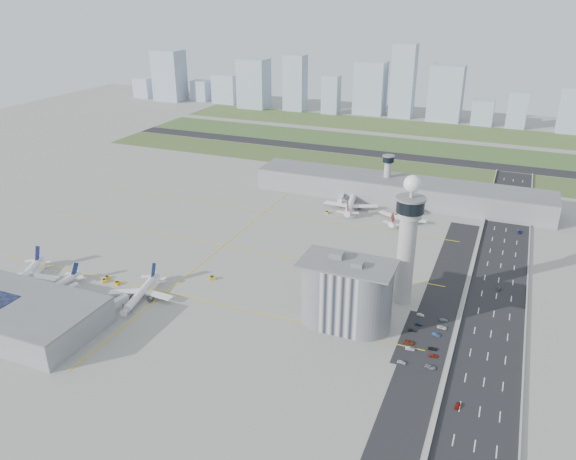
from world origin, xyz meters
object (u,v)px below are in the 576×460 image
at_px(tug_1, 104,280).
at_px(airplane_near_b, 52,284).
at_px(admin_building, 346,294).
at_px(airplane_far_a, 351,200).
at_px(car_lot_2, 409,342).
at_px(car_lot_9, 436,335).
at_px(car_lot_10, 442,327).
at_px(car_hw_0, 458,406).
at_px(car_lot_6, 430,367).
at_px(airplane_near_c, 140,289).
at_px(car_lot_8, 433,349).
at_px(jet_bridge_near_1, 54,300).
at_px(tug_3, 212,278).
at_px(secondary_tower, 387,173).
at_px(tug_2, 117,283).
at_px(jet_bridge_near_0, 8,288).
at_px(car_lot_1, 410,349).
at_px(car_lot_5, 420,315).
at_px(car_lot_3, 412,330).
at_px(car_lot_7, 433,356).
at_px(airplane_near_a, 23,273).
at_px(car_hw_2, 519,232).
at_px(car_hw_4, 501,199).
at_px(car_hw_1, 499,288).
at_px(tug_5, 398,215).
at_px(airplane_far_b, 403,212).
at_px(jet_bridge_far_0, 342,197).
at_px(tug_4, 327,212).
at_px(car_lot_11, 444,320).
at_px(tug_0, 107,277).
at_px(jet_bridge_near_2, 104,312).
at_px(car_lot_4, 419,324).
at_px(car_lot_0, 402,362).
at_px(jet_bridge_far_1, 411,206).

bearing_deg(tug_1, airplane_near_b, 1.58).
height_order(admin_building, airplane_far_a, admin_building).
distance_m(car_lot_2, car_lot_9, 14.46).
height_order(car_lot_10, car_hw_0, car_hw_0).
height_order(admin_building, car_lot_6, admin_building).
relative_size(airplane_near_c, car_lot_8, 10.53).
distance_m(jet_bridge_near_1, tug_3, 77.65).
relative_size(secondary_tower, tug_2, 10.27).
height_order(jet_bridge_near_0, car_lot_8, jet_bridge_near_0).
distance_m(car_lot_1, car_lot_5, 28.89).
height_order(car_lot_3, car_lot_7, car_lot_7).
height_order(airplane_near_a, car_hw_2, airplane_near_a).
bearing_deg(car_lot_3, admin_building, 89.44).
height_order(car_hw_0, car_hw_4, car_hw_0).
bearing_deg(jet_bridge_near_0, airplane_near_a, 13.04).
bearing_deg(car_hw_0, car_hw_1, 90.79).
distance_m(tug_1, tug_5, 193.62).
relative_size(car_lot_6, car_lot_10, 1.02).
bearing_deg(airplane_near_b, airplane_far_b, 143.41).
bearing_deg(jet_bridge_near_1, airplane_near_b, 56.87).
bearing_deg(car_lot_10, jet_bridge_far_0, 33.24).
height_order(car_lot_2, car_lot_6, car_lot_2).
relative_size(airplane_near_a, car_lot_1, 10.75).
bearing_deg(secondary_tower, airplane_near_c, -112.15).
distance_m(car_lot_3, car_lot_6, 26.95).
distance_m(airplane_near_c, jet_bridge_near_0, 68.55).
bearing_deg(tug_4, jet_bridge_far_0, 81.92).
relative_size(jet_bridge_near_0, car_lot_11, 3.62).
distance_m(jet_bridge_near_0, tug_0, 47.65).
xyz_separation_m(jet_bridge_far_0, car_lot_6, (92.12, -173.22, -2.23)).
relative_size(airplane_near_c, tug_4, 12.97).
xyz_separation_m(airplane_near_c, tug_0, (-29.48, 10.89, -4.73)).
height_order(airplane_near_b, jet_bridge_near_2, airplane_near_b).
bearing_deg(car_lot_7, car_hw_4, -9.64).
distance_m(airplane_near_a, jet_bridge_near_2, 61.61).
distance_m(car_lot_4, car_lot_11, 12.85).
relative_size(airplane_near_c, car_lot_5, 11.57).
xyz_separation_m(jet_bridge_near_0, jet_bridge_near_1, (30.00, 0.00, 0.00)).
distance_m(tug_0, car_lot_4, 162.08).
bearing_deg(tug_0, car_hw_4, 71.12).
height_order(jet_bridge_near_0, car_lot_7, jet_bridge_near_0).
distance_m(jet_bridge_near_2, car_lot_11, 157.93).
xyz_separation_m(tug_4, car_lot_4, (83.65, -114.52, -0.32)).
distance_m(tug_2, car_lot_0, 151.02).
bearing_deg(car_hw_4, admin_building, -98.98).
xyz_separation_m(admin_building, car_lot_1, (32.01, -9.78, -14.65)).
distance_m(car_lot_0, car_lot_2, 15.02).
relative_size(jet_bridge_far_1, tug_5, 3.92).
bearing_deg(tug_2, jet_bridge_near_2, 110.78).
bearing_deg(car_lot_4, airplane_far_b, 11.56).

